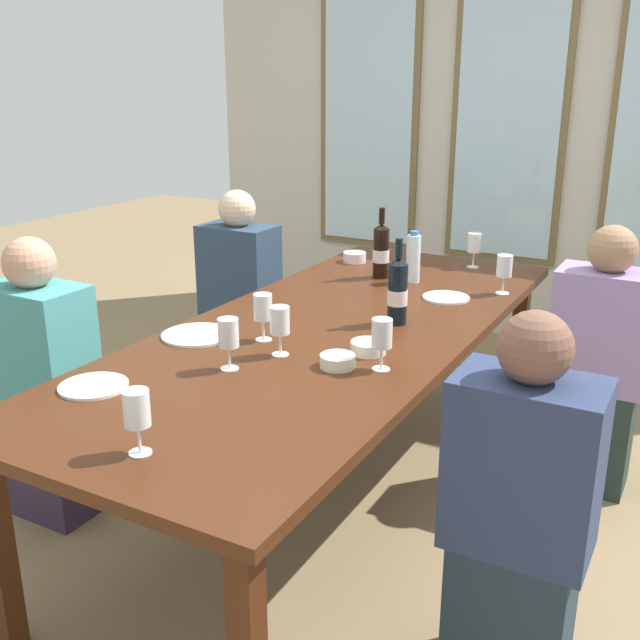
% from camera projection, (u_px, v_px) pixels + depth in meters
% --- Properties ---
extents(ground_plane, '(12.00, 12.00, 0.00)m').
position_uv_depth(ground_plane, '(330.00, 495.00, 3.08)').
color(ground_plane, olive).
extents(back_wall_with_windows, '(4.26, 0.10, 2.90)m').
position_uv_depth(back_wall_with_windows, '(511.00, 110.00, 4.59)').
color(back_wall_with_windows, beige).
rests_on(back_wall_with_windows, ground).
extents(dining_table, '(1.06, 2.65, 0.74)m').
position_uv_depth(dining_table, '(331.00, 341.00, 2.87)').
color(dining_table, '#46220F').
rests_on(dining_table, ground).
extents(white_plate_0, '(0.26, 0.26, 0.01)m').
position_uv_depth(white_plate_0, '(197.00, 335.00, 2.74)').
color(white_plate_0, white).
rests_on(white_plate_0, dining_table).
extents(white_plate_1, '(0.20, 0.20, 0.01)m').
position_uv_depth(white_plate_1, '(446.00, 298.00, 3.20)').
color(white_plate_1, white).
rests_on(white_plate_1, dining_table).
extents(white_plate_2, '(0.21, 0.21, 0.01)m').
position_uv_depth(white_plate_2, '(93.00, 386.00, 2.29)').
color(white_plate_2, white).
rests_on(white_plate_2, dining_table).
extents(wine_bottle_0, '(0.08, 0.08, 0.33)m').
position_uv_depth(wine_bottle_0, '(398.00, 291.00, 2.84)').
color(wine_bottle_0, black).
rests_on(wine_bottle_0, dining_table).
extents(wine_bottle_1, '(0.08, 0.08, 0.33)m').
position_uv_depth(wine_bottle_1, '(381.00, 251.00, 3.50)').
color(wine_bottle_1, black).
rests_on(wine_bottle_1, dining_table).
extents(tasting_bowl_0, '(0.12, 0.12, 0.05)m').
position_uv_depth(tasting_bowl_0, '(355.00, 257.00, 3.82)').
color(tasting_bowl_0, white).
rests_on(tasting_bowl_0, dining_table).
extents(tasting_bowl_1, '(0.12, 0.12, 0.04)m').
position_uv_depth(tasting_bowl_1, '(368.00, 347.00, 2.56)').
color(tasting_bowl_1, white).
rests_on(tasting_bowl_1, dining_table).
extents(tasting_bowl_2, '(0.12, 0.12, 0.04)m').
position_uv_depth(tasting_bowl_2, '(337.00, 361.00, 2.44)').
color(tasting_bowl_2, white).
rests_on(tasting_bowl_2, dining_table).
extents(water_bottle, '(0.06, 0.06, 0.24)m').
position_uv_depth(water_bottle, '(413.00, 258.00, 3.42)').
color(water_bottle, white).
rests_on(water_bottle, dining_table).
extents(wine_glass_0, '(0.07, 0.07, 0.17)m').
position_uv_depth(wine_glass_0, '(474.00, 244.00, 3.68)').
color(wine_glass_0, white).
rests_on(wine_glass_0, dining_table).
extents(wine_glass_1, '(0.07, 0.07, 0.17)m').
position_uv_depth(wine_glass_1, '(263.00, 309.00, 2.66)').
color(wine_glass_1, white).
rests_on(wine_glass_1, dining_table).
extents(wine_glass_2, '(0.07, 0.07, 0.17)m').
position_uv_depth(wine_glass_2, '(504.00, 268.00, 3.23)').
color(wine_glass_2, white).
rests_on(wine_glass_2, dining_table).
extents(wine_glass_3, '(0.07, 0.07, 0.17)m').
position_uv_depth(wine_glass_3, '(137.00, 410.00, 1.85)').
color(wine_glass_3, white).
rests_on(wine_glass_3, dining_table).
extents(wine_glass_4, '(0.07, 0.07, 0.17)m').
position_uv_depth(wine_glass_4, '(228.00, 334.00, 2.39)').
color(wine_glass_4, white).
rests_on(wine_glass_4, dining_table).
extents(wine_glass_5, '(0.07, 0.07, 0.17)m').
position_uv_depth(wine_glass_5, '(413.00, 248.00, 3.61)').
color(wine_glass_5, white).
rests_on(wine_glass_5, dining_table).
extents(wine_glass_6, '(0.07, 0.07, 0.17)m').
position_uv_depth(wine_glass_6, '(280.00, 322.00, 2.52)').
color(wine_glass_6, white).
rests_on(wine_glass_6, dining_table).
extents(wine_glass_7, '(0.07, 0.07, 0.17)m').
position_uv_depth(wine_glass_7, '(382.00, 336.00, 2.39)').
color(wine_glass_7, white).
rests_on(wine_glass_7, dining_table).
extents(seated_person_0, '(0.38, 0.24, 1.11)m').
position_uv_depth(seated_person_0, '(45.00, 388.00, 2.82)').
color(seated_person_0, '#35263C').
rests_on(seated_person_0, ground).
extents(seated_person_1, '(0.38, 0.24, 1.11)m').
position_uv_depth(seated_person_1, '(518.00, 519.00, 1.99)').
color(seated_person_1, '#23323F').
rests_on(seated_person_1, ground).
extents(seated_person_2, '(0.38, 0.24, 1.11)m').
position_uv_depth(seated_person_2, '(240.00, 302.00, 3.89)').
color(seated_person_2, '#2A382D').
rests_on(seated_person_2, ground).
extents(seated_person_3, '(0.38, 0.24, 1.11)m').
position_uv_depth(seated_person_3, '(598.00, 367.00, 3.02)').
color(seated_person_3, '#23322D').
rests_on(seated_person_3, ground).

